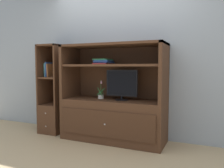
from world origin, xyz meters
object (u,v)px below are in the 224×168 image
(media_console, at_px, (113,110))
(magazine_stack, at_px, (103,62))
(bookshelf_tall, at_px, (54,103))
(upright_book_row, at_px, (49,70))
(tv_monitor, at_px, (122,85))
(potted_plant, at_px, (101,95))

(media_console, distance_m, magazine_stack, 0.79)
(bookshelf_tall, relative_size, upright_book_row, 5.91)
(magazine_stack, bearing_deg, tv_monitor, -1.53)
(tv_monitor, height_order, upright_book_row, upright_book_row)
(potted_plant, relative_size, bookshelf_tall, 0.19)
(magazine_stack, height_order, upright_book_row, magazine_stack)
(tv_monitor, xyz_separation_m, magazine_stack, (-0.32, 0.01, 0.36))
(media_console, distance_m, potted_plant, 0.32)
(potted_plant, xyz_separation_m, bookshelf_tall, (-0.95, 0.01, -0.19))
(tv_monitor, distance_m, upright_book_row, 1.43)
(magazine_stack, distance_m, upright_book_row, 1.11)
(tv_monitor, height_order, potted_plant, tv_monitor)
(magazine_stack, xyz_separation_m, bookshelf_tall, (-1.00, 0.01, -0.73))
(magazine_stack, relative_size, upright_book_row, 1.34)
(magazine_stack, bearing_deg, potted_plant, -175.90)
(tv_monitor, distance_m, bookshelf_tall, 1.37)
(media_console, bearing_deg, potted_plant, -177.57)
(upright_book_row, bearing_deg, bookshelf_tall, 6.14)
(potted_plant, height_order, upright_book_row, upright_book_row)
(media_console, distance_m, upright_book_row, 1.42)
(media_console, height_order, upright_book_row, media_console)
(magazine_stack, xyz_separation_m, upright_book_row, (-1.10, 0.00, -0.14))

